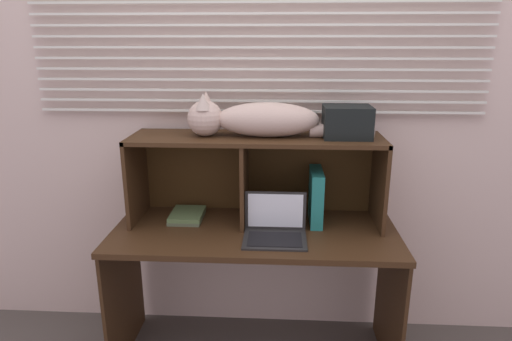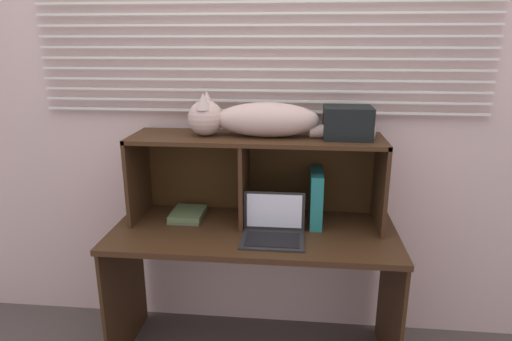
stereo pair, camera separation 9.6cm
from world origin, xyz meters
The scene contains 8 objects.
back_panel_with_blinds centered at (0.00, 0.55, 1.26)m, with size 4.40×0.08×2.50m.
desk centered at (0.00, 0.20, 0.62)m, with size 1.48×0.63×0.77m.
hutch_shelf_unit centered at (-0.01, 0.36, 1.10)m, with size 1.32×0.36×0.47m.
cat centered at (-0.01, 0.32, 1.33)m, with size 0.96×0.20×0.23m.
laptop centered at (0.11, 0.11, 0.82)m, with size 0.31×0.24×0.21m.
binder_upright centered at (0.32, 0.32, 0.92)m, with size 0.06×0.25×0.29m, color #1E746F.
book_stack centered at (-0.38, 0.32, 0.79)m, with size 0.18×0.22×0.04m.
storage_box centered at (0.46, 0.32, 1.32)m, with size 0.24×0.20×0.16m, color black.
Camera 1 is at (0.13, -1.90, 1.72)m, focal length 30.74 mm.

